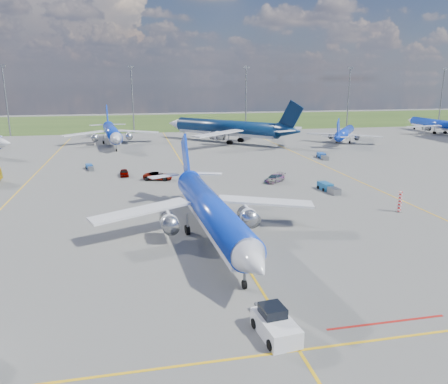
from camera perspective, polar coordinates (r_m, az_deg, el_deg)
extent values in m
plane|color=#575754|center=(49.83, 1.32, -7.10)|extent=(400.00, 400.00, 0.00)
cube|color=#2D4719|center=(196.22, -8.81, 9.05)|extent=(400.00, 80.00, 0.01)
cube|color=#EBB214|center=(78.02, -3.69, 0.92)|extent=(0.25, 160.00, 0.02)
cube|color=#EBB214|center=(32.87, 9.76, -19.71)|extent=(60.00, 0.25, 0.02)
cube|color=#EBB214|center=(89.17, -24.13, 1.39)|extent=(0.25, 120.00, 0.02)
cube|color=#EBB214|center=(96.05, 13.43, 3.15)|extent=(0.25, 120.00, 0.02)
cube|color=#A5140F|center=(37.66, 20.44, -15.67)|extent=(10.00, 0.25, 0.02)
cylinder|color=slate|center=(160.16, -26.55, 10.45)|extent=(0.50, 0.50, 22.00)
cube|color=slate|center=(160.04, -27.02, 14.47)|extent=(2.20, 0.50, 0.80)
cylinder|color=slate|center=(155.25, -11.85, 11.56)|extent=(0.50, 0.50, 22.00)
cube|color=slate|center=(155.12, -12.08, 15.73)|extent=(2.20, 0.50, 0.80)
cylinder|color=slate|center=(160.47, 2.89, 11.94)|extent=(0.50, 0.50, 22.00)
cube|color=slate|center=(160.35, 2.94, 15.97)|extent=(2.20, 0.50, 0.80)
cylinder|color=slate|center=(174.93, 15.94, 11.63)|extent=(0.50, 0.50, 22.00)
cube|color=slate|center=(174.81, 16.20, 15.32)|extent=(2.20, 0.50, 0.80)
cylinder|color=slate|center=(196.60, 26.52, 10.95)|extent=(0.50, 0.50, 22.00)
cube|color=slate|center=(196.49, 26.91, 14.22)|extent=(2.20, 0.50, 0.80)
cylinder|color=red|center=(66.66, 21.98, -1.19)|extent=(0.50, 0.50, 3.00)
cube|color=silver|center=(33.82, 6.77, -17.15)|extent=(2.78, 4.62, 1.36)
cube|color=black|center=(33.83, 6.36, -15.27)|extent=(1.87, 2.06, 0.94)
cube|color=slate|center=(36.00, 4.88, -15.17)|extent=(0.54, 2.52, 0.21)
imported|color=#999999|center=(87.05, -12.90, 2.47)|extent=(1.78, 4.02, 1.35)
imported|color=#999999|center=(82.60, -8.64, 2.08)|extent=(5.85, 3.81, 1.50)
imported|color=#999999|center=(80.46, 6.62, 1.80)|extent=(5.13, 4.82, 1.46)
cube|color=#165187|center=(76.37, 13.07, 0.74)|extent=(1.84, 3.06, 1.24)
cube|color=slate|center=(73.96, 14.19, 0.13)|extent=(1.55, 2.37, 1.01)
cube|color=#1A4E9D|center=(96.26, -17.20, 3.21)|extent=(1.70, 2.49, 0.96)
cube|color=slate|center=(94.07, -17.00, 2.91)|extent=(1.41, 1.94, 0.79)
cube|color=#1B4EA7|center=(107.40, 12.59, 4.70)|extent=(1.83, 2.96, 1.19)
cube|color=slate|center=(104.79, 13.05, 4.37)|extent=(1.54, 2.29, 0.97)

